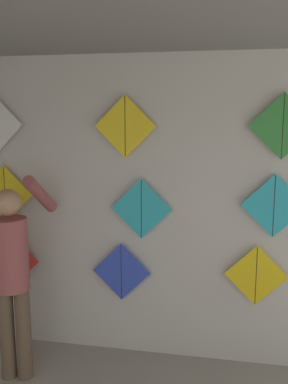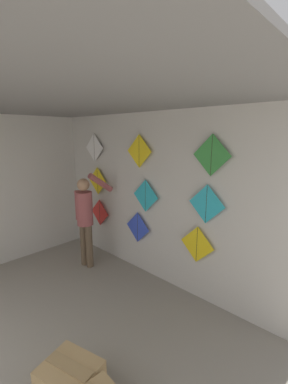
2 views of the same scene
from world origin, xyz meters
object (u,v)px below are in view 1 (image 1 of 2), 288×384
object	(u,v)px
kite_0	(12,260)
kite_3	(5,194)
kite_8	(283,126)
kite_1	(121,272)
kite_5	(274,206)
kite_4	(141,209)
shopkeeper	(12,267)
kite_7	(125,126)
kite_2	(256,276)

from	to	relation	value
kite_0	kite_3	distance (m)	0.66
kite_0	kite_8	bearing A→B (deg)	0.00
kite_1	kite_5	xyz separation A→B (m)	(1.34, 0.00, 0.68)
kite_4	kite_5	bearing A→B (deg)	0.00
shopkeeper	kite_8	world-z (taller)	kite_8
kite_8	kite_7	bearing A→B (deg)	180.00
kite_3	kite_8	xyz separation A→B (m)	(2.51, 0.00, 0.66)
kite_4	kite_8	distance (m)	1.40
kite_3	kite_5	distance (m)	2.48
shopkeeper	kite_8	bearing A→B (deg)	5.20
shopkeeper	kite_2	size ratio (longest dim) A/B	3.24
shopkeeper	kite_1	world-z (taller)	shopkeeper
kite_1	kite_2	bearing A→B (deg)	0.00
kite_0	kite_5	distance (m)	2.53
kite_4	kite_8	world-z (taller)	kite_8
shopkeeper	kite_7	distance (m)	1.54
kite_1	kite_7	bearing A→B (deg)	0.00
kite_0	kite_8	size ratio (longest dim) A/B	1.00
kite_2	kite_8	xyz separation A→B (m)	(0.15, 0.00, 1.30)
kite_8	shopkeeper	bearing A→B (deg)	-166.21
shopkeeper	kite_8	xyz separation A→B (m)	(2.19, 0.54, 1.17)
kite_7	shopkeeper	bearing A→B (deg)	-147.98
kite_1	kite_3	xyz separation A→B (m)	(-1.14, 0.00, 0.70)
kite_0	kite_4	world-z (taller)	kite_4
kite_3	kite_4	xyz separation A→B (m)	(1.33, 0.00, -0.09)
shopkeeper	kite_2	bearing A→B (deg)	6.20
kite_2	kite_7	world-z (taller)	kite_7
kite_3	kite_2	bearing A→B (deg)	0.00
kite_2	kite_7	size ratio (longest dim) A/B	1.00
kite_0	kite_4	distance (m)	1.42
kite_2	kite_3	xyz separation A→B (m)	(-2.36, 0.00, 0.65)
kite_1	kite_4	xyz separation A→B (m)	(0.19, 0.00, 0.61)
shopkeeper	kite_2	world-z (taller)	shopkeeper
shopkeeper	kite_8	size ratio (longest dim) A/B	3.24
kite_0	kite_5	size ratio (longest dim) A/B	1.00
kite_0	kite_8	distance (m)	2.81
kite_1	kite_4	distance (m)	0.64
kite_7	kite_4	bearing A→B (deg)	0.00
kite_3	kite_4	size ratio (longest dim) A/B	1.00
kite_5	kite_8	xyz separation A→B (m)	(0.04, 0.00, 0.67)
kite_4	kite_5	distance (m)	1.15
kite_2	kite_4	world-z (taller)	kite_4
kite_1	kite_5	distance (m)	1.51
kite_3	kite_7	xyz separation A→B (m)	(1.18, 0.00, 0.65)
kite_7	kite_0	bearing A→B (deg)	180.00
kite_3	kite_7	world-z (taller)	kite_7
kite_0	kite_4	size ratio (longest dim) A/B	1.00
shopkeeper	kite_4	xyz separation A→B (m)	(1.00, 0.54, 0.43)
kite_1	kite_5	world-z (taller)	kite_5
kite_4	kite_1	bearing A→B (deg)	180.00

